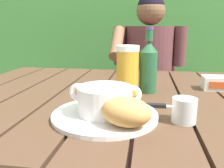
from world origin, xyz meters
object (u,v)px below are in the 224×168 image
object	(u,v)px
soup_bowl	(105,99)
water_glass_small	(184,110)
serving_plate	(105,115)
butter_tub	(216,83)
table_knife	(165,106)
beer_bottle	(148,66)
chair_near_diner	(147,93)
beer_glass	(127,70)
person_eating	(148,69)
bread_roll	(126,112)

from	to	relation	value
soup_bowl	water_glass_small	size ratio (longest dim) A/B	3.08
serving_plate	butter_tub	size ratio (longest dim) A/B	2.83
water_glass_small	table_knife	xyz separation A→B (m)	(-0.04, 0.11, -0.03)
water_glass_small	table_knife	bearing A→B (deg)	110.00
beer_bottle	table_knife	bearing A→B (deg)	-72.22
soup_bowl	table_knife	distance (m)	0.21
chair_near_diner	beer_glass	size ratio (longest dim) A/B	5.51
person_eating	bread_roll	xyz separation A→B (m)	(-0.05, -1.06, 0.08)
bread_roll	beer_bottle	bearing A→B (deg)	81.89
serving_plate	table_knife	xyz separation A→B (m)	(0.17, 0.10, -0.00)
chair_near_diner	table_knife	bearing A→B (deg)	-87.43
serving_plate	beer_glass	xyz separation A→B (m)	(0.04, 0.24, 0.08)
beer_bottle	soup_bowl	bearing A→B (deg)	-112.70
chair_near_diner	person_eating	distance (m)	0.30
person_eating	bread_roll	bearing A→B (deg)	-92.93
table_knife	soup_bowl	bearing A→B (deg)	-148.51
person_eating	beer_bottle	size ratio (longest dim) A/B	4.89
butter_tub	beer_glass	bearing A→B (deg)	-161.32
serving_plate	butter_tub	distance (m)	0.53
soup_bowl	table_knife	xyz separation A→B (m)	(0.17, 0.10, -0.05)
serving_plate	bread_roll	bearing A→B (deg)	-49.40
soup_bowl	beer_glass	world-z (taller)	beer_glass
bread_roll	water_glass_small	world-z (taller)	bread_roll
serving_plate	butter_tub	world-z (taller)	butter_tub
chair_near_diner	beer_bottle	distance (m)	0.97
person_eating	water_glass_small	world-z (taller)	person_eating
soup_bowl	beer_bottle	xyz separation A→B (m)	(0.12, 0.28, 0.05)
person_eating	water_glass_small	distance (m)	0.99
soup_bowl	table_knife	bearing A→B (deg)	31.49
serving_plate	soup_bowl	world-z (taller)	soup_bowl
serving_plate	water_glass_small	world-z (taller)	water_glass_small
bread_roll	chair_near_diner	bearing A→B (deg)	87.40
bread_roll	beer_glass	bearing A→B (deg)	94.54
person_eating	table_knife	distance (m)	0.88
soup_bowl	beer_bottle	world-z (taller)	beer_bottle
person_eating	water_glass_small	size ratio (longest dim) A/B	18.54
soup_bowl	butter_tub	size ratio (longest dim) A/B	1.94
bread_roll	person_eating	bearing A→B (deg)	87.07
chair_near_diner	butter_tub	distance (m)	0.91
serving_plate	bread_roll	distance (m)	0.11
bread_roll	beer_bottle	size ratio (longest dim) A/B	0.59
serving_plate	beer_bottle	xyz separation A→B (m)	(0.12, 0.28, 0.10)
person_eating	table_knife	size ratio (longest dim) A/B	7.69
person_eating	chair_near_diner	bearing A→B (deg)	89.16
bread_roll	water_glass_small	size ratio (longest dim) A/B	2.25
soup_bowl	beer_glass	bearing A→B (deg)	80.39
serving_plate	table_knife	size ratio (longest dim) A/B	1.87
soup_bowl	bread_roll	world-z (taller)	soup_bowl
beer_bottle	butter_tub	size ratio (longest dim) A/B	2.38
chair_near_diner	table_knife	size ratio (longest dim) A/B	6.32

